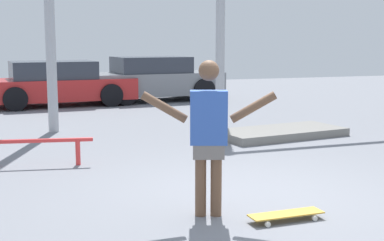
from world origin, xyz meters
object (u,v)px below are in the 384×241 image
(skateboard, at_px, (286,214))
(grind_rail, at_px, (6,146))
(parked_car_red, at_px, (58,84))
(skateboarder, at_px, (209,130))
(manual_pad, at_px, (281,133))
(parked_car_grey, at_px, (155,79))

(skateboard, bearing_deg, grind_rail, 127.29)
(skateboard, distance_m, parked_car_red, 10.95)
(skateboarder, xyz_separation_m, manual_pad, (3.00, 3.89, -0.82))
(grind_rail, height_order, parked_car_red, parked_car_red)
(manual_pad, height_order, parked_car_red, parked_car_red)
(skateboard, distance_m, parked_car_grey, 11.31)
(grind_rail, distance_m, parked_car_grey, 8.94)
(skateboard, distance_m, grind_rail, 4.29)
(skateboard, relative_size, parked_car_red, 0.19)
(grind_rail, bearing_deg, parked_car_grey, 60.65)
(parked_car_red, xyz_separation_m, parked_car_grey, (2.92, 0.29, 0.05))
(skateboarder, height_order, parked_car_grey, skateboarder)
(skateboarder, relative_size, parked_car_red, 0.38)
(skateboarder, height_order, parked_car_red, skateboarder)
(skateboard, height_order, parked_car_grey, parked_car_grey)
(skateboarder, relative_size, grind_rail, 0.67)
(skateboarder, xyz_separation_m, skateboard, (0.68, -0.41, -0.83))
(skateboard, xyz_separation_m, parked_car_red, (-1.17, 10.87, 0.55))
(manual_pad, height_order, grind_rail, grind_rail)
(grind_rail, bearing_deg, skateboarder, -56.71)
(manual_pad, distance_m, grind_rail, 5.03)
(skateboarder, distance_m, grind_rail, 3.59)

